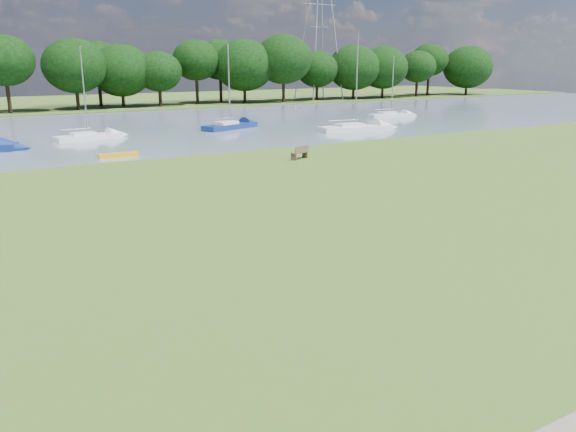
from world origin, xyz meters
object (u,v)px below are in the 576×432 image
pylon (320,1)px  sailboat_2 (87,135)px  kayak (118,155)px  riverbank_bench (300,152)px  sailboat_1 (391,114)px  sailboat_6 (230,124)px  sailboat_0 (355,126)px

pylon → sailboat_2: 61.76m
pylon → sailboat_2: pylon is taller
sailboat_2 → kayak: bearing=-101.3°
riverbank_bench → kayak: size_ratio=0.57×
riverbank_bench → sailboat_2: size_ratio=0.20×
riverbank_bench → sailboat_1: size_ratio=0.22×
pylon → sailboat_2: (-48.01, -35.10, -16.66)m
sailboat_1 → riverbank_bench: bearing=-134.9°
sailboat_6 → sailboat_1: bearing=-18.7°
kayak → sailboat_1: (37.24, 13.12, 0.30)m
riverbank_bench → sailboat_0: sailboat_0 is taller
riverbank_bench → pylon: size_ratio=0.06×
kayak → sailboat_6: bearing=38.7°
pylon → sailboat_0: 50.71m
sailboat_0 → sailboat_2: sailboat_0 is taller
sailboat_0 → sailboat_6: sailboat_0 is taller
sailboat_1 → pylon: bearing=78.6°
sailboat_0 → riverbank_bench: bearing=-131.5°
kayak → sailboat_0: (24.80, 4.08, 0.33)m
riverbank_bench → sailboat_2: 21.52m
kayak → sailboat_1: bearing=18.4°
riverbank_bench → sailboat_6: (3.31, 19.53, 0.05)m
sailboat_1 → sailboat_0: bearing=-137.2°
sailboat_2 → sailboat_6: 14.63m
riverbank_bench → sailboat_1: (25.99, 20.56, 0.01)m
pylon → sailboat_1: size_ratio=3.60×
kayak → sailboat_6: 18.94m
riverbank_bench → sailboat_1: sailboat_1 is taller
kayak → sailboat_6: (14.57, 12.10, 0.35)m
kayak → pylon: bearing=42.8°
kayak → sailboat_1: sailboat_1 is taller
pylon → sailboat_1: pylon is taller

